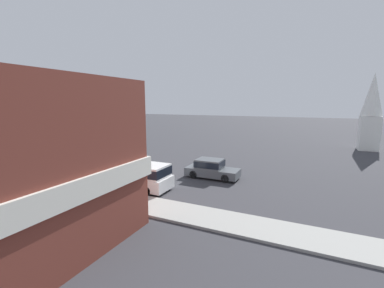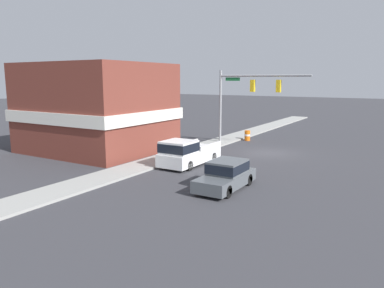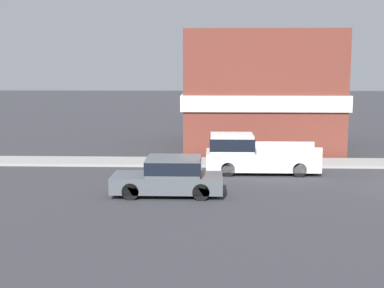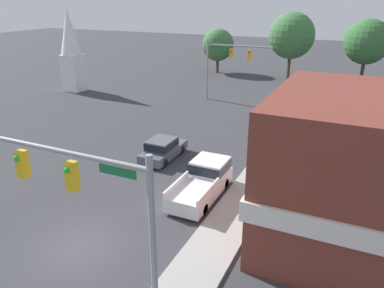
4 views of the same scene
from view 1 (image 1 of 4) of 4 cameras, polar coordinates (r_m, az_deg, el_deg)
The scene contains 7 objects.
ground_plane at distance 26.08m, azimuth -19.94°, elevation -5.00°, with size 200.00×200.00×0.00m, color #38383D.
sidewalk_curb at distance 22.59m, azimuth -30.30°, elevation -7.70°, with size 2.40×60.00×0.14m.
near_signal_assembly at distance 25.29m, azimuth -29.08°, elevation 5.21°, with size 8.31×0.49×6.70m.
car_lead at distance 21.27m, azimuth 4.30°, elevation -5.39°, with size 1.81×4.35×1.54m.
pickup_truck_parked at distance 18.81m, azimuth -11.27°, elevation -7.12°, with size 2.10×5.34×1.87m.
construction_barrel at distance 27.47m, azimuth -33.15°, elevation -4.20°, with size 0.56×0.56×0.98m.
church_steeple at distance 40.26m, azimuth 35.01°, elevation 6.16°, with size 2.48×2.48×9.89m.
Camera 1 is at (17.71, 18.14, 6.14)m, focal length 24.00 mm.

